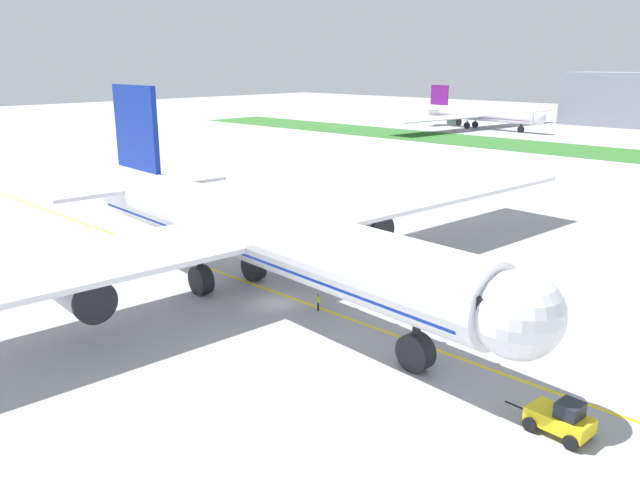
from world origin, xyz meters
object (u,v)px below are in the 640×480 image
at_px(pushback_tug, 561,419).
at_px(ground_crew_wingwalker_starboard, 164,246).
at_px(airliner_foreground, 245,230).
at_px(parked_airliner_far_left, 478,114).
at_px(ground_crew_wingwalker_port, 318,300).

xyz_separation_m(pushback_tug, ground_crew_wingwalker_starboard, (-48.30, 3.96, 0.05)).
xyz_separation_m(airliner_foreground, pushback_tug, (31.49, -2.26, -5.39)).
distance_m(pushback_tug, parked_airliner_far_left, 185.19).
bearing_deg(ground_crew_wingwalker_port, airliner_foreground, -166.58).
bearing_deg(airliner_foreground, ground_crew_wingwalker_starboard, 174.24).
bearing_deg(pushback_tug, ground_crew_wingwalker_port, 170.33).
xyz_separation_m(pushback_tug, parked_airliner_far_left, (-98.34, 156.88, 3.64)).
height_order(ground_crew_wingwalker_starboard, parked_airliner_far_left, parked_airliner_far_left).
bearing_deg(parked_airliner_far_left, pushback_tug, -57.92).
height_order(airliner_foreground, pushback_tug, airliner_foreground).
relative_size(airliner_foreground, pushback_tug, 17.91).
relative_size(pushback_tug, parked_airliner_far_left, 0.07).
height_order(airliner_foreground, parked_airliner_far_left, airliner_foreground).
bearing_deg(pushback_tug, parked_airliner_far_left, 122.08).
bearing_deg(ground_crew_wingwalker_starboard, parked_airliner_far_left, 108.12).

